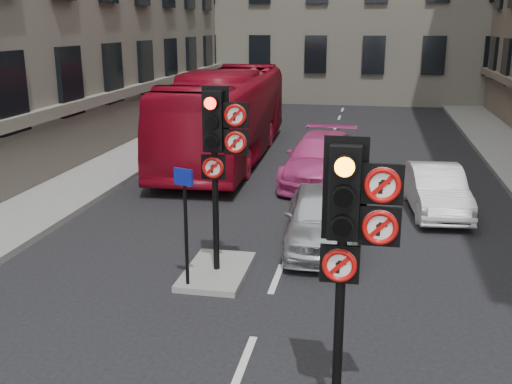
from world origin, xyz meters
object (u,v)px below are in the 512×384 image
at_px(car_white, 436,190).
at_px(motorcyclist, 351,205).
at_px(car_pink, 322,159).
at_px(bus_red, 227,115).
at_px(car_silver, 321,217).
at_px(signal_near, 351,223).
at_px(motorcycle, 339,182).
at_px(info_sign, 185,211).
at_px(signal_far, 219,140).

distance_m(car_white, motorcyclist, 3.60).
bearing_deg(car_pink, bus_red, 146.38).
xyz_separation_m(car_white, motorcyclist, (-2.10, -2.90, 0.33)).
distance_m(car_silver, motorcyclist, 0.72).
xyz_separation_m(signal_near, motorcyclist, (-0.17, 6.14, -1.65)).
xyz_separation_m(signal_near, motorcycle, (-0.63, 9.91, -2.12)).
distance_m(motorcyclist, info_sign, 4.16).
relative_size(signal_far, car_white, 0.97).
bearing_deg(signal_near, signal_far, 123.02).
bearing_deg(signal_near, motorcyclist, 91.54).
relative_size(car_white, car_pink, 0.73).
distance_m(car_white, motorcycle, 2.71).
height_order(bus_red, motorcyclist, bus_red).
relative_size(signal_near, signal_far, 1.00).
relative_size(signal_near, car_white, 0.97).
relative_size(signal_near, car_silver, 0.92).
relative_size(signal_near, motorcyclist, 1.91).
bearing_deg(signal_far, car_silver, 48.42).
xyz_separation_m(bus_red, motorcyclist, (4.83, -8.29, -0.67)).
height_order(motorcycle, info_sign, info_sign).
relative_size(car_silver, motorcycle, 2.54).
bearing_deg(signal_near, car_pink, 96.30).
bearing_deg(bus_red, motorcyclist, -61.69).
relative_size(signal_far, motorcyclist, 1.91).
relative_size(car_silver, car_white, 1.05).
distance_m(bus_red, motorcycle, 6.39).
bearing_deg(motorcycle, signal_far, -107.11).
height_order(signal_far, bus_red, signal_far).
relative_size(motorcyclist, info_sign, 0.84).
height_order(car_white, car_pink, car_pink).
xyz_separation_m(signal_far, bus_red, (-2.39, 10.43, -1.10)).
xyz_separation_m(car_pink, bus_red, (-3.70, 2.77, 0.87)).
distance_m(signal_near, car_pink, 11.87).
bearing_deg(bus_red, car_white, -39.79).
distance_m(signal_far, car_pink, 8.01).
bearing_deg(motorcycle, signal_near, -85.03).
height_order(signal_near, car_white, signal_near).
bearing_deg(motorcyclist, motorcycle, -94.60).
height_order(signal_near, car_silver, signal_near).
height_order(signal_near, info_sign, signal_near).
bearing_deg(motorcycle, bus_red, 135.24).
relative_size(signal_near, info_sign, 1.61).
bearing_deg(info_sign, signal_far, 80.16).
bearing_deg(motorcyclist, signal_far, 29.63).
relative_size(car_pink, bus_red, 0.44).
xyz_separation_m(car_silver, car_white, (2.75, 3.03, -0.05)).
distance_m(car_pink, motorcycle, 1.89).
distance_m(signal_far, car_white, 7.09).
distance_m(car_white, car_pink, 4.15).
height_order(car_pink, info_sign, info_sign).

